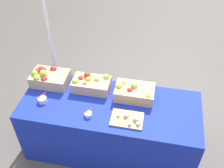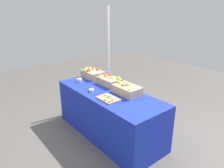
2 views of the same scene
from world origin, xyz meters
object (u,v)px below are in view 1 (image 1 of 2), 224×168
(apple_crate_left, at_px, (48,77))
(cutting_board_front, at_px, (128,119))
(apple_crate_right, at_px, (134,92))
(sample_bowl_near, at_px, (88,114))
(tent_pole, at_px, (50,39))
(apple_crate_middle, at_px, (91,84))
(sample_bowl_mid, at_px, (42,100))

(apple_crate_left, relative_size, cutting_board_front, 1.28)
(apple_crate_left, relative_size, apple_crate_right, 0.99)
(apple_crate_left, height_order, sample_bowl_near, apple_crate_left)
(tent_pole, bearing_deg, apple_crate_middle, -38.10)
(sample_bowl_near, relative_size, sample_bowl_mid, 0.87)
(apple_crate_left, distance_m, tent_pole, 0.56)
(cutting_board_front, height_order, tent_pole, tent_pole)
(sample_bowl_near, height_order, sample_bowl_mid, sample_bowl_mid)
(apple_crate_middle, xyz_separation_m, sample_bowl_near, (0.08, -0.40, -0.05))
(sample_bowl_near, xyz_separation_m, tent_pole, (-0.73, 0.91, 0.24))
(apple_crate_left, distance_m, apple_crate_middle, 0.49)
(sample_bowl_near, relative_size, tent_pole, 0.05)
(apple_crate_middle, height_order, tent_pole, tent_pole)
(apple_crate_middle, bearing_deg, apple_crate_right, -4.77)
(apple_crate_middle, bearing_deg, sample_bowl_mid, -146.14)
(cutting_board_front, bearing_deg, sample_bowl_mid, 175.39)
(apple_crate_right, bearing_deg, sample_bowl_near, -138.51)
(tent_pole, bearing_deg, apple_crate_left, -73.25)
(apple_crate_right, distance_m, tent_pole, 1.27)
(sample_bowl_mid, bearing_deg, sample_bowl_near, -10.70)
(apple_crate_right, relative_size, cutting_board_front, 1.30)
(sample_bowl_near, bearing_deg, tent_pole, 128.58)
(apple_crate_middle, height_order, sample_bowl_near, apple_crate_middle)
(sample_bowl_mid, bearing_deg, tent_pole, 103.72)
(sample_bowl_near, bearing_deg, apple_crate_right, 41.49)
(apple_crate_right, xyz_separation_m, sample_bowl_mid, (-0.94, -0.26, -0.04))
(apple_crate_middle, bearing_deg, cutting_board_front, -38.53)
(apple_crate_middle, xyz_separation_m, sample_bowl_mid, (-0.45, -0.30, -0.04))
(apple_crate_right, height_order, tent_pole, tent_pole)
(apple_crate_middle, height_order, cutting_board_front, apple_crate_middle)
(cutting_board_front, bearing_deg, apple_crate_middle, 141.47)
(apple_crate_middle, distance_m, cutting_board_front, 0.61)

